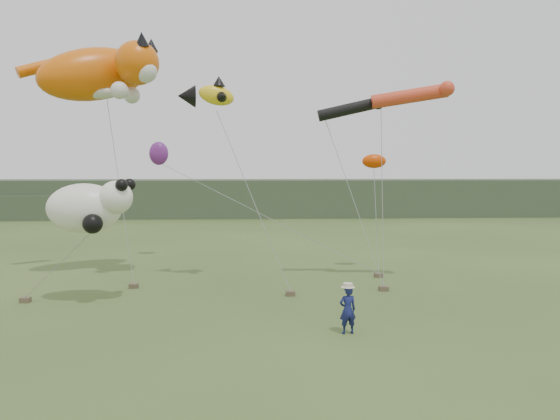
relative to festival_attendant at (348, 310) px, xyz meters
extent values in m
plane|color=#385123|center=(-1.73, 1.25, -0.73)|extent=(120.00, 120.00, 0.00)
cube|color=#2D3D28|center=(-1.73, 46.25, 1.27)|extent=(90.00, 12.00, 4.00)
imported|color=#161C52|center=(0.00, 0.00, 0.00)|extent=(0.59, 0.44, 1.45)
cube|color=brown|center=(-7.80, 6.96, -0.63)|extent=(0.37, 0.29, 0.19)
cube|color=brown|center=(-1.32, 5.13, -0.63)|extent=(0.37, 0.29, 0.19)
cube|color=brown|center=(2.59, 5.80, -0.63)|extent=(0.37, 0.29, 0.19)
cube|color=brown|center=(-11.34, 4.65, -0.63)|extent=(0.37, 0.29, 0.19)
cube|color=brown|center=(3.07, 8.67, -0.63)|extent=(0.37, 0.29, 0.19)
ellipsoid|color=#D65A07|center=(-9.98, 9.78, 8.63)|extent=(5.96, 4.94, 3.38)
sphere|color=#D65A07|center=(-7.83, 8.70, 8.95)|extent=(1.94, 1.94, 1.94)
cone|color=black|center=(-7.51, 8.16, 9.87)|extent=(0.60, 0.74, 0.73)
cone|color=black|center=(-7.29, 9.24, 9.87)|extent=(0.60, 0.70, 0.69)
sphere|color=silver|center=(-7.40, 8.38, 8.52)|extent=(0.97, 0.97, 0.97)
ellipsoid|color=silver|center=(-9.77, 9.46, 7.77)|extent=(1.90, 0.95, 0.59)
sphere|color=silver|center=(-8.48, 8.06, 7.66)|extent=(0.75, 0.75, 0.75)
sphere|color=silver|center=(-8.26, 9.56, 7.66)|extent=(0.75, 0.75, 0.75)
cylinder|color=#D65A07|center=(-12.78, 10.64, 9.06)|extent=(2.01, 1.47, 1.17)
ellipsoid|color=yellow|center=(-4.32, 7.93, 7.46)|extent=(1.75, 0.90, 1.12)
cone|color=black|center=(-5.64, 8.26, 7.46)|extent=(0.91, 1.09, 0.99)
cone|color=black|center=(-4.21, 7.93, 8.07)|extent=(0.55, 0.55, 0.44)
cone|color=black|center=(-3.99, 7.38, 7.35)|extent=(0.58, 0.62, 0.44)
cone|color=black|center=(-3.99, 8.48, 7.35)|extent=(0.58, 0.62, 0.44)
cylinder|color=black|center=(1.50, 8.22, 6.94)|extent=(2.81, 0.78, 1.09)
sphere|color=black|center=(2.73, 7.78, 7.16)|extent=(0.55, 0.55, 0.55)
cylinder|color=red|center=(4.03, 7.47, 7.44)|extent=(3.35, 1.11, 1.08)
sphere|color=red|center=(5.50, 6.95, 7.70)|extent=(0.65, 0.65, 0.65)
ellipsoid|color=white|center=(-9.06, 4.58, 2.82)|extent=(2.77, 1.84, 1.84)
sphere|color=white|center=(-7.83, 4.28, 3.23)|extent=(1.23, 1.23, 1.23)
sphere|color=black|center=(-7.52, 3.87, 3.69)|extent=(0.45, 0.45, 0.45)
sphere|color=black|center=(-7.42, 4.74, 3.69)|extent=(0.45, 0.45, 0.45)
sphere|color=black|center=(-8.55, 3.76, 2.30)|extent=(0.72, 0.72, 0.72)
sphere|color=black|center=(-9.88, 4.89, 2.41)|extent=(0.72, 0.72, 0.72)
ellipsoid|color=#D33C01|center=(3.26, 10.62, 4.69)|extent=(1.19, 0.69, 0.69)
ellipsoid|color=#68217A|center=(-7.95, 15.03, 5.20)|extent=(1.07, 0.71, 1.31)
camera|label=1|loc=(-3.03, -16.05, 4.16)|focal=35.00mm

